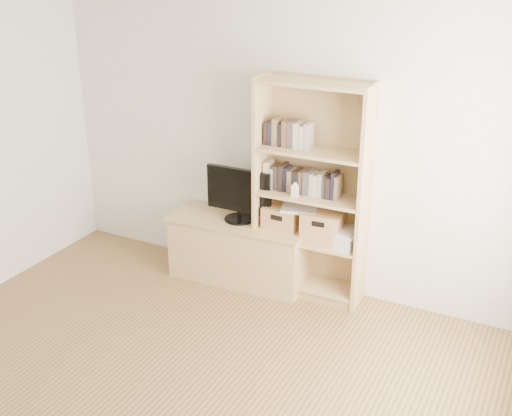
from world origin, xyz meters
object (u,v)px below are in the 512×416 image
Objects in this scene: bookshelf at (311,192)px; television at (239,195)px; basket_left at (283,220)px; laptop at (299,209)px; basket_right at (323,226)px; baby_monitor at (295,191)px; tv_stand at (240,251)px.

television is at bearing -175.59° from bookshelf.
laptop reaches higher than basket_left.
baby_monitor is at bearing -158.37° from basket_right.
basket_left is at bearing 3.92° from tv_stand.
television reaches higher than laptop.
tv_stand is 2.02× the size of television.
baby_monitor reaches higher than basket_right.
bookshelf is 0.15m from baby_monitor.
television is at bearing -179.35° from basket_right.
television is 2.01× the size of basket_left.
bookshelf reaches higher than basket_left.
television reaches higher than basket_left.
basket_left is 1.02× the size of laptop.
bookshelf is at bearing 2.83° from basket_left.
basket_left reaches higher than tv_stand.
bookshelf is (0.67, 0.06, 0.68)m from tv_stand.
bookshelf is 6.24× the size of basket_left.
television reaches higher than baby_monitor.
baby_monitor is at bearing -108.62° from laptop.
bookshelf is 0.40m from basket_left.
bookshelf is 0.68m from television.
laptop is at bearing 0.77° from tv_stand.
tv_stand is 0.65× the size of bookshelf.
tv_stand is 0.56m from television.
television is 5.83× the size of baby_monitor.
bookshelf is at bearing 4.80° from television.
bookshelf reaches higher than laptop.
tv_stand is 0.90m from baby_monitor.
basket_right is at bearing 23.36° from baby_monitor.
basket_left is (-0.15, 0.10, -0.33)m from baby_monitor.
basket_left is at bearing 162.13° from laptop.
bookshelf is 0.31m from basket_right.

